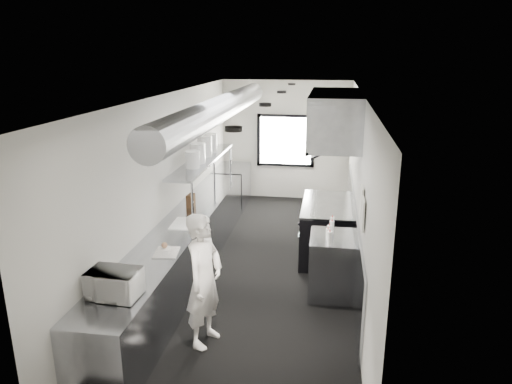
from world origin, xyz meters
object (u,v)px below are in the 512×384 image
at_px(far_work_table, 232,186).
at_px(deli_tub_b, 109,285).
at_px(pass_shelf, 203,161).
at_px(squeeze_bottle_d, 332,227).
at_px(microwave, 114,284).
at_px(plate_stack_b, 198,153).
at_px(line_cook, 204,280).
at_px(squeeze_bottle_a, 330,238).
at_px(squeeze_bottle_e, 332,223).
at_px(range, 326,229).
at_px(bottle_station, 332,266).
at_px(cutting_board, 186,224).
at_px(squeeze_bottle_c, 329,231).
at_px(prep_counter, 183,250).
at_px(small_plate, 165,249).
at_px(plate_stack_c, 205,146).
at_px(exhaust_hood, 335,118).
at_px(squeeze_bottle_b, 328,234).
at_px(plate_stack_a, 193,159).
at_px(deli_tub_a, 111,279).
at_px(knife_block, 191,201).
at_px(plate_stack_d, 211,143).

distance_m(far_work_table, deli_tub_b, 5.86).
bearing_deg(pass_shelf, squeeze_bottle_d, -34.61).
height_order(microwave, squeeze_bottle_d, microwave).
distance_m(far_work_table, plate_stack_b, 2.83).
distance_m(line_cook, microwave, 1.06).
distance_m(plate_stack_b, squeeze_bottle_a, 2.95).
distance_m(deli_tub_b, squeeze_bottle_e, 3.34).
xyz_separation_m(range, plate_stack_b, (-2.24, -0.02, 1.27)).
height_order(line_cook, microwave, line_cook).
bearing_deg(bottle_station, deli_tub_b, -141.72).
xyz_separation_m(cutting_board, squeeze_bottle_c, (2.16, -0.19, 0.08)).
distance_m(prep_counter, deli_tub_b, 2.20).
height_order(small_plate, plate_stack_c, plate_stack_c).
distance_m(line_cook, deli_tub_b, 1.08).
relative_size(exhaust_hood, plate_stack_c, 5.83).
relative_size(cutting_board, squeeze_bottle_c, 3.06).
bearing_deg(squeeze_bottle_d, squeeze_bottle_a, -93.54).
height_order(far_work_table, microwave, microwave).
relative_size(plate_stack_b, squeeze_bottle_b, 2.13).
relative_size(exhaust_hood, prep_counter, 0.37).
xyz_separation_m(range, microwave, (-2.20, -3.50, 0.58)).
relative_size(prep_counter, bottle_station, 6.67).
bearing_deg(small_plate, squeeze_bottle_a, 12.55).
distance_m(cutting_board, plate_stack_c, 1.97).
relative_size(exhaust_hood, far_work_table, 1.83).
bearing_deg(deli_tub_b, plate_stack_a, 87.65).
distance_m(deli_tub_a, plate_stack_a, 2.95).
distance_m(plate_stack_a, squeeze_bottle_c, 2.61).
relative_size(squeeze_bottle_a, squeeze_bottle_e, 1.13).
relative_size(exhaust_hood, bottle_station, 2.44).
bearing_deg(cutting_board, squeeze_bottle_a, -12.38).
xyz_separation_m(exhaust_hood, bottle_station, (0.05, -1.40, -1.94)).
distance_m(pass_shelf, plate_stack_c, 0.32).
height_order(deli_tub_a, squeeze_bottle_c, squeeze_bottle_c).
relative_size(exhaust_hood, squeeze_bottle_c, 12.48).
distance_m(deli_tub_b, plate_stack_c, 3.96).
xyz_separation_m(squeeze_bottle_a, squeeze_bottle_b, (-0.03, 0.20, -0.02)).
height_order(deli_tub_a, plate_stack_b, plate_stack_b).
height_order(line_cook, squeeze_bottle_d, line_cook).
height_order(range, cutting_board, range).
bearing_deg(deli_tub_a, plate_stack_c, 88.21).
bearing_deg(exhaust_hood, knife_block, -170.01).
relative_size(line_cook, plate_stack_d, 4.61).
height_order(range, squeeze_bottle_a, squeeze_bottle_a).
bearing_deg(plate_stack_a, squeeze_bottle_c, -24.93).
relative_size(plate_stack_d, squeeze_bottle_a, 1.84).
relative_size(exhaust_hood, line_cook, 1.33).
bearing_deg(bottle_station, squeeze_bottle_a, -99.90).
bearing_deg(plate_stack_b, prep_counter, -87.63).
height_order(pass_shelf, microwave, pass_shelf).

